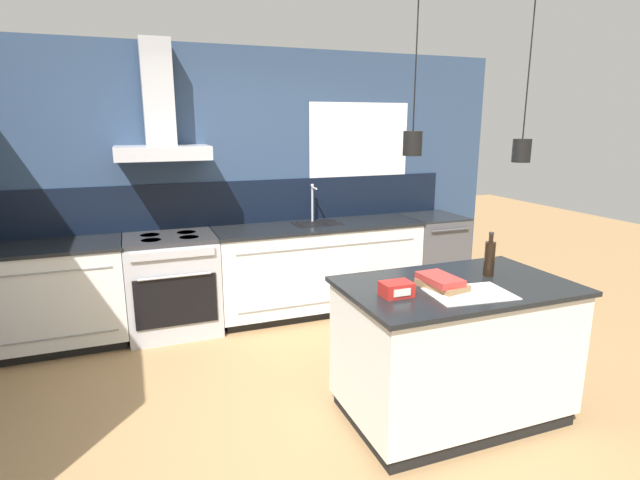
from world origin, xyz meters
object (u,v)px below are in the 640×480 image
book_stack (441,282)px  oven_range (173,284)px  dishwasher (431,256)px  bottle_on_island (490,258)px  red_supply_box (397,289)px

book_stack → oven_range: bearing=124.4°
dishwasher → book_stack: 2.53m
oven_range → bottle_on_island: bottle_on_island is taller
dishwasher → book_stack: book_stack is taller
book_stack → red_supply_box: bearing=-176.5°
bottle_on_island → dishwasher: bearing=66.2°
bottle_on_island → book_stack: bearing=-165.9°
red_supply_box → oven_range: bearing=117.8°
dishwasher → oven_range: bearing=-179.9°
red_supply_box → bottle_on_island: bearing=9.7°
oven_range → bottle_on_island: 2.79m
dishwasher → book_stack: (-1.32, -2.10, 0.49)m
oven_range → red_supply_box: (1.11, -2.11, 0.50)m
oven_range → book_stack: 2.59m
bottle_on_island → red_supply_box: bearing=-170.3°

